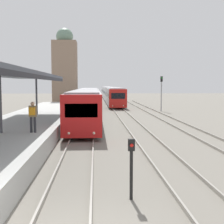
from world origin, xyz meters
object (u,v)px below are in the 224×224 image
(train_far, at_px, (110,93))
(signal_mast_far, at_px, (161,89))
(person_on_platform, at_px, (33,114))
(signal_post_near, at_px, (131,162))
(train_near, at_px, (88,102))

(train_far, height_order, signal_mast_far, signal_mast_far)
(person_on_platform, height_order, signal_post_near, person_on_platform)
(signal_post_near, height_order, signal_mast_far, signal_mast_far)
(train_near, distance_m, signal_mast_far, 11.92)
(person_on_platform, xyz_separation_m, signal_mast_far, (12.05, 23.94, 1.01))
(train_far, bearing_deg, person_on_platform, -96.97)
(signal_mast_far, bearing_deg, signal_post_near, -103.57)
(train_near, height_order, signal_post_near, train_near)
(train_far, bearing_deg, train_near, -96.29)
(train_near, xyz_separation_m, signal_post_near, (1.94, -24.49, -0.52))
(person_on_platform, height_order, signal_mast_far, signal_mast_far)
(signal_post_near, distance_m, signal_mast_far, 32.48)
(signal_post_near, bearing_deg, signal_mast_far, 76.43)
(person_on_platform, bearing_deg, signal_mast_far, 63.27)
(signal_post_near, bearing_deg, train_near, 94.52)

